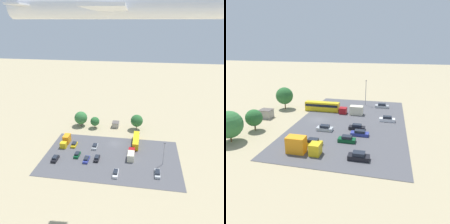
% 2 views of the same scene
% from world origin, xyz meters
% --- Properties ---
extents(ground_plane, '(400.00, 400.00, 0.00)m').
position_xyz_m(ground_plane, '(0.00, 0.00, 0.00)').
color(ground_plane, tan).
extents(parking_lot_surface, '(52.12, 30.58, 0.08)m').
position_xyz_m(parking_lot_surface, '(0.00, 10.10, 0.04)').
color(parking_lot_surface, '#4C4C51').
rests_on(parking_lot_surface, ground).
extents(shed_building, '(3.30, 3.78, 2.67)m').
position_xyz_m(shed_building, '(1.92, -15.97, 1.34)').
color(shed_building, '#9E998E').
rests_on(shed_building, ground).
extents(bus, '(2.53, 11.60, 3.05)m').
position_xyz_m(bus, '(-8.93, -1.34, 1.72)').
color(bus, gold).
rests_on(bus, ground).
extents(parked_car_0, '(1.86, 4.45, 1.41)m').
position_xyz_m(parked_car_0, '(8.91, 13.94, 0.67)').
color(parked_car_0, navy).
rests_on(parked_car_0, ground).
extents(parked_car_1, '(1.99, 4.07, 1.55)m').
position_xyz_m(parked_car_1, '(16.74, 4.51, 0.73)').
color(parked_car_1, gold).
rests_on(parked_car_1, ground).
extents(parked_car_2, '(1.93, 4.28, 1.66)m').
position_xyz_m(parked_car_2, '(20.72, 15.41, 0.77)').
color(parked_car_2, black).
rests_on(parked_car_2, ground).
extents(parked_car_3, '(1.84, 4.06, 1.53)m').
position_xyz_m(parked_car_3, '(13.27, 11.54, 0.72)').
color(parked_car_3, '#0C4723').
rests_on(parked_car_3, ground).
extents(parked_car_4, '(1.86, 4.69, 1.57)m').
position_xyz_m(parked_car_4, '(-17.33, 18.16, 0.73)').
color(parked_car_4, '#ADB2B7').
rests_on(parked_car_4, ground).
extents(parked_car_5, '(1.71, 4.46, 1.64)m').
position_xyz_m(parked_car_5, '(-3.16, 20.34, 0.76)').
color(parked_car_5, silver).
rests_on(parked_car_5, ground).
extents(parked_car_6, '(1.78, 4.27, 1.50)m').
position_xyz_m(parked_car_6, '(5.15, 12.66, 0.70)').
color(parked_car_6, black).
rests_on(parked_car_6, ground).
extents(parked_car_7, '(1.95, 4.24, 1.49)m').
position_xyz_m(parked_car_7, '(7.78, 4.52, 0.70)').
color(parked_car_7, '#ADB2B7').
rests_on(parked_car_7, ground).
extents(parked_truck_0, '(2.54, 7.26, 3.53)m').
position_xyz_m(parked_truck_0, '(20.68, 3.42, 1.70)').
color(parked_truck_0, gold).
rests_on(parked_truck_0, ground).
extents(parked_truck_1, '(2.51, 7.62, 2.80)m').
position_xyz_m(parked_truck_1, '(-7.61, 9.29, 1.36)').
color(parked_truck_1, maroon).
rests_on(parked_truck_1, ground).
extents(tree_near_shed, '(4.40, 4.40, 5.73)m').
position_xyz_m(tree_near_shed, '(11.80, -13.41, 3.52)').
color(tree_near_shed, brown).
rests_on(tree_near_shed, ground).
extents(tree_apron_mid, '(6.36, 6.36, 7.45)m').
position_xyz_m(tree_apron_mid, '(19.28, -14.83, 4.27)').
color(tree_apron_mid, brown).
rests_on(tree_apron_mid, ground).
extents(tree_apron_far, '(5.83, 5.83, 7.59)m').
position_xyz_m(tree_apron_far, '(-8.45, -14.82, 4.67)').
color(tree_apron_far, brown).
rests_on(tree_apron_far, ground).
extents(light_pole_lot_centre, '(0.90, 0.28, 9.26)m').
position_xyz_m(light_pole_lot_centre, '(-19.42, 12.03, 5.15)').
color(light_pole_lot_centre, gray).
rests_on(light_pole_lot_centre, ground).
extents(airplane, '(37.84, 31.23, 8.99)m').
position_xyz_m(airplane, '(-6.89, 41.67, 51.20)').
color(airplane, white).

